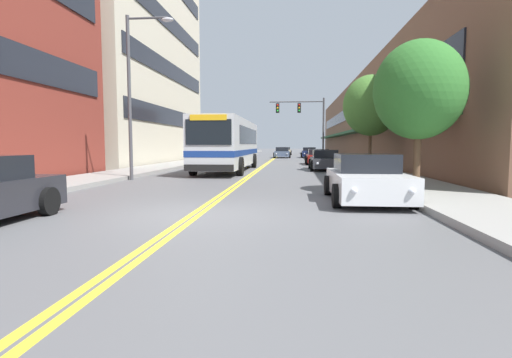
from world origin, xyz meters
The scene contains 19 objects.
ground_plane centered at (0.00, 37.00, 0.00)m, with size 240.00×240.00×0.00m, color #565659.
sidewalk_left centered at (-6.92, 37.00, 0.09)m, with size 2.84×106.00×0.18m.
sidewalk_right centered at (6.92, 37.00, 0.09)m, with size 2.84×106.00×0.18m.
centre_line centered at (0.00, 37.00, 0.00)m, with size 0.34×106.00×0.01m.
office_tower_left centered at (-14.58, 25.97, 12.27)m, with size 12.08×22.36×24.54m.
storefront_row_right centered at (12.56, 37.00, 4.23)m, with size 9.10×68.00×8.46m.
city_bus centered at (-1.79, 16.03, 1.79)m, with size 2.86×12.26×3.16m.
car_champagne_parked_left_near centered at (-4.28, 26.11, 0.61)m, with size 2.02×4.62×1.28m.
car_white_parked_right_foreground centered at (4.44, 2.67, 0.64)m, with size 2.20×4.51×1.39m.
car_red_parked_right_mid centered at (4.39, 24.61, 0.61)m, with size 2.16×4.38×1.29m.
car_dark_grey_parked_right_far centered at (4.38, 17.26, 0.61)m, with size 2.04×4.67×1.31m.
car_navy_parked_right_end centered at (4.31, 42.11, 0.62)m, with size 2.08×4.29×1.31m.
car_slate_blue_moving_lead centered at (0.91, 41.27, 0.63)m, with size 2.10×4.53×1.34m.
car_beige_moving_second centered at (0.95, 54.86, 0.61)m, with size 2.14×4.90×1.27m.
traffic_signal_mast centered at (3.38, 30.25, 4.38)m, with size 5.34×0.38×6.17m.
street_lamp_left_near centered at (-4.99, 8.87, 4.51)m, with size 2.24×0.28×7.54m.
street_tree_right_near centered at (6.37, 4.34, 3.42)m, with size 2.92×2.92×4.86m.
street_tree_right_mid centered at (6.92, 15.48, 4.00)m, with size 3.30×3.30×5.64m.
fire_hydrant centered at (5.95, 10.81, 0.58)m, with size 0.35×0.27×0.81m.
Camera 1 is at (2.30, -9.27, 1.66)m, focal length 28.00 mm.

